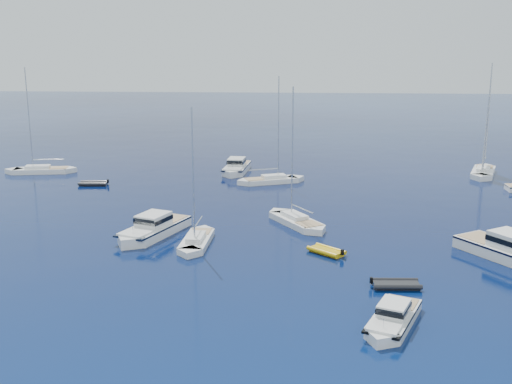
# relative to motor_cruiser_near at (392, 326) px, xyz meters

# --- Properties ---
(ground) EXTENTS (400.00, 400.00, 0.00)m
(ground) POSITION_rel_motor_cruiser_near_xyz_m (-7.59, 1.66, 0.00)
(ground) COLOR navy
(ground) RESTS_ON ground
(motor_cruiser_near) EXTENTS (4.87, 7.65, 1.93)m
(motor_cruiser_near) POSITION_rel_motor_cruiser_near_xyz_m (0.00, 0.00, 0.00)
(motor_cruiser_near) COLOR silver
(motor_cruiser_near) RESTS_ON ground
(motor_cruiser_left) EXTENTS (6.26, 10.34, 2.60)m
(motor_cruiser_left) POSITION_rel_motor_cruiser_near_xyz_m (-19.28, 17.20, 0.00)
(motor_cruiser_left) COLOR silver
(motor_cruiser_left) RESTS_ON ground
(motor_cruiser_horizon) EXTENTS (3.57, 9.70, 2.50)m
(motor_cruiser_horizon) POSITION_rel_motor_cruiser_near_xyz_m (-14.78, 46.92, 0.00)
(motor_cruiser_horizon) COLOR silver
(motor_cruiser_horizon) RESTS_ON ground
(sailboat_fore) EXTENTS (2.40, 8.57, 12.53)m
(sailboat_fore) POSITION_rel_motor_cruiser_near_xyz_m (-14.83, 15.03, 0.00)
(sailboat_fore) COLOR silver
(sailboat_fore) RESTS_ON ground
(sailboat_mid_r) EXTENTS (7.07, 9.21, 13.77)m
(sailboat_mid_r) POSITION_rel_motor_cruiser_near_xyz_m (-6.18, 21.87, 0.00)
(sailboat_mid_r) COLOR white
(sailboat_mid_r) RESTS_ON ground
(sailboat_centre) EXTENTS (9.69, 5.89, 13.92)m
(sailboat_centre) POSITION_rel_motor_cruiser_near_xyz_m (-9.62, 40.41, 0.00)
(sailboat_centre) COLOR white
(sailboat_centre) RESTS_ON ground
(sailboat_far_l) EXTENTS (10.43, 4.44, 14.87)m
(sailboat_far_l) POSITION_rel_motor_cruiser_near_xyz_m (-41.56, 44.30, 0.00)
(sailboat_far_l) COLOR white
(sailboat_far_l) RESTS_ON ground
(sailboat_sails_far) EXTENTS (6.14, 10.84, 15.48)m
(sailboat_sails_far) POSITION_rel_motor_cruiser_near_xyz_m (18.86, 47.66, 0.00)
(sailboat_sails_far) COLOR white
(sailboat_sails_far) RESTS_ON ground
(tender_yellow) EXTENTS (3.67, 3.52, 0.95)m
(tender_yellow) POSITION_rel_motor_cruiser_near_xyz_m (-3.57, 13.38, 0.00)
(tender_yellow) COLOR gold
(tender_yellow) RESTS_ON ground
(tender_grey_near) EXTENTS (3.71, 2.20, 0.95)m
(tender_grey_near) POSITION_rel_motor_cruiser_near_xyz_m (1.16, 6.34, 0.00)
(tender_grey_near) COLOR black
(tender_grey_near) RESTS_ON ground
(tender_grey_far) EXTENTS (3.83, 2.30, 0.95)m
(tender_grey_far) POSITION_rel_motor_cruiser_near_xyz_m (-31.78, 37.34, 0.00)
(tender_grey_far) COLOR black
(tender_grey_far) RESTS_ON ground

